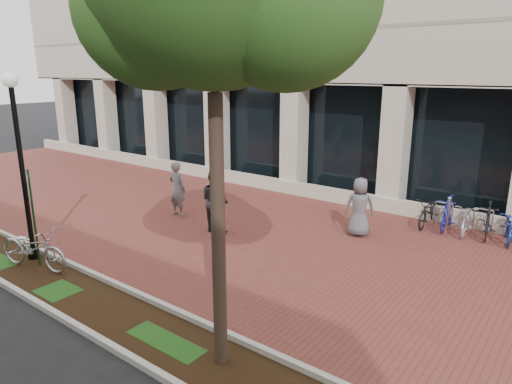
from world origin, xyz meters
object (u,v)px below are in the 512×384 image
Objects in this scene: lamppost at (21,158)px; pedestrian_left at (178,189)px; bike_rack_cluster at (477,219)px; parking_sign at (32,206)px; pedestrian_mid at (215,201)px; pedestrian_right at (360,207)px; bollard at (448,212)px; locked_bicycle at (33,248)px.

lamppost is 2.55× the size of pedestrian_left.
bike_rack_cluster is at bearing 45.52° from lamppost.
parking_sign reaches higher than pedestrian_left.
pedestrian_mid is 0.54× the size of bike_rack_cluster.
parking_sign reaches higher than pedestrian_mid.
lamppost is at bearing 19.10° from pedestrian_right.
bike_rack_cluster is at bearing -135.53° from pedestrian_mid.
lamppost is 11.89m from bollard.
pedestrian_mid is 1.09× the size of pedestrian_right.
pedestrian_mid reaches higher than locked_bicycle.
lamppost is at bearing -140.34° from bike_rack_cluster.
parking_sign is 1.20m from lamppost.
lamppost is 2.45× the size of pedestrian_mid.
parking_sign reaches higher than locked_bicycle.
parking_sign is 8.62m from pedestrian_right.
locked_bicycle reaches higher than bollard.
parking_sign reaches higher than pedestrian_right.
parking_sign is 1.20× the size of locked_bicycle.
locked_bicycle is 12.00m from bike_rack_cluster.
pedestrian_left is (-0.34, 5.03, 0.37)m from locked_bicycle.
locked_bicycle is 1.08× the size of pedestrian_mid.
parking_sign is 1.34× the size of pedestrian_left.
bike_rack_cluster is (8.02, 8.88, -1.07)m from parking_sign.
pedestrian_left is at bearing -160.10° from bike_rack_cluster.
lamppost is 5.04m from pedestrian_left.
parking_sign is 1.29× the size of pedestrian_mid.
pedestrian_right is (5.22, 6.88, 0.33)m from locked_bicycle.
locked_bicycle is 1.18× the size of pedestrian_right.
pedestrian_mid is at bearing -150.98° from bike_rack_cluster.
bollard is (7.11, 9.06, -0.02)m from locked_bicycle.
bollard is (1.88, 2.19, -0.35)m from pedestrian_right.
lamppost is at bearing 85.32° from pedestrian_left.
pedestrian_left is 5.86m from pedestrian_right.
bollard is at bearing 74.03° from parking_sign.
locked_bicycle is 1.12× the size of pedestrian_left.
bollard is at bearing -159.92° from pedestrian_right.
parking_sign is 2.41× the size of bollard.
pedestrian_mid is (2.00, -0.38, 0.04)m from pedestrian_left.
parking_sign is at bearing -128.92° from bollard.
pedestrian_mid is at bearing 2.81° from pedestrian_right.
pedestrian_left reaches higher than bike_rack_cluster.
pedestrian_right is 2.91m from bollard.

